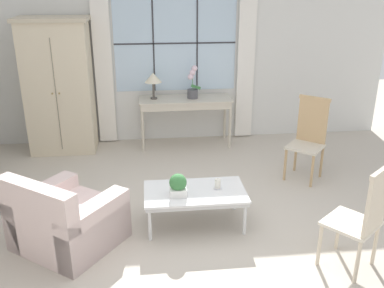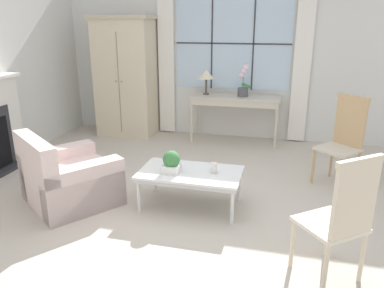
{
  "view_description": "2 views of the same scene",
  "coord_description": "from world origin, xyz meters",
  "px_view_note": "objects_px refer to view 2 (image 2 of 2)",
  "views": [
    {
      "loc": [
        -0.5,
        -4.03,
        2.62
      ],
      "look_at": [
        -0.02,
        0.38,
        0.89
      ],
      "focal_mm": 40.0,
      "sensor_mm": 36.0,
      "label": 1
    },
    {
      "loc": [
        0.95,
        -3.54,
        1.99
      ],
      "look_at": [
        -0.07,
        0.47,
        0.63
      ],
      "focal_mm": 35.0,
      "sensor_mm": 36.0,
      "label": 2
    }
  ],
  "objects_px": {
    "side_chair_wooden": "(344,136)",
    "coffee_table": "(190,175)",
    "armchair_upholstered": "(68,180)",
    "accent_chair_wooden": "(342,215)",
    "console_table": "(235,101)",
    "armoire": "(126,77)",
    "potted_plant_small": "(171,162)",
    "pillar_candle": "(214,168)",
    "table_lamp": "(206,75)",
    "potted_orchid": "(243,84)"
  },
  "relations": [
    {
      "from": "potted_orchid",
      "to": "accent_chair_wooden",
      "type": "height_order",
      "value": "potted_orchid"
    },
    {
      "from": "armoire",
      "to": "side_chair_wooden",
      "type": "height_order",
      "value": "armoire"
    },
    {
      "from": "side_chair_wooden",
      "to": "accent_chair_wooden",
      "type": "relative_size",
      "value": 1.04
    },
    {
      "from": "potted_plant_small",
      "to": "console_table",
      "type": "bearing_deg",
      "value": 82.8
    },
    {
      "from": "armchair_upholstered",
      "to": "potted_plant_small",
      "type": "distance_m",
      "value": 1.22
    },
    {
      "from": "accent_chair_wooden",
      "to": "potted_plant_small",
      "type": "bearing_deg",
      "value": 150.93
    },
    {
      "from": "accent_chair_wooden",
      "to": "coffee_table",
      "type": "relative_size",
      "value": 0.97
    },
    {
      "from": "potted_orchid",
      "to": "table_lamp",
      "type": "bearing_deg",
      "value": 178.77
    },
    {
      "from": "armoire",
      "to": "potted_plant_small",
      "type": "distance_m",
      "value": 3.09
    },
    {
      "from": "side_chair_wooden",
      "to": "coffee_table",
      "type": "relative_size",
      "value": 1.01
    },
    {
      "from": "table_lamp",
      "to": "accent_chair_wooden",
      "type": "bearing_deg",
      "value": -62.66
    },
    {
      "from": "side_chair_wooden",
      "to": "coffee_table",
      "type": "bearing_deg",
      "value": -147.23
    },
    {
      "from": "potted_orchid",
      "to": "potted_plant_small",
      "type": "xyz_separation_m",
      "value": [
        -0.45,
        -2.59,
        -0.46
      ]
    },
    {
      "from": "armchair_upholstered",
      "to": "accent_chair_wooden",
      "type": "xyz_separation_m",
      "value": [
        2.81,
        -0.73,
        0.33
      ]
    },
    {
      "from": "potted_plant_small",
      "to": "armoire",
      "type": "bearing_deg",
      "value": 122.58
    },
    {
      "from": "table_lamp",
      "to": "accent_chair_wooden",
      "type": "distance_m",
      "value": 3.99
    },
    {
      "from": "coffee_table",
      "to": "potted_orchid",
      "type": "bearing_deg",
      "value": 84.23
    },
    {
      "from": "potted_plant_small",
      "to": "pillar_candle",
      "type": "xyz_separation_m",
      "value": [
        0.45,
        0.1,
        -0.07
      ]
    },
    {
      "from": "side_chair_wooden",
      "to": "potted_plant_small",
      "type": "height_order",
      "value": "side_chair_wooden"
    },
    {
      "from": "side_chair_wooden",
      "to": "accent_chair_wooden",
      "type": "height_order",
      "value": "side_chair_wooden"
    },
    {
      "from": "armchair_upholstered",
      "to": "coffee_table",
      "type": "bearing_deg",
      "value": 10.66
    },
    {
      "from": "table_lamp",
      "to": "coffee_table",
      "type": "distance_m",
      "value": 2.67
    },
    {
      "from": "coffee_table",
      "to": "armchair_upholstered",
      "type": "bearing_deg",
      "value": -169.34
    },
    {
      "from": "accent_chair_wooden",
      "to": "potted_orchid",
      "type": "bearing_deg",
      "value": 108.72
    },
    {
      "from": "coffee_table",
      "to": "console_table",
      "type": "bearing_deg",
      "value": 86.96
    },
    {
      "from": "console_table",
      "to": "table_lamp",
      "type": "distance_m",
      "value": 0.66
    },
    {
      "from": "side_chair_wooden",
      "to": "pillar_candle",
      "type": "bearing_deg",
      "value": -143.45
    },
    {
      "from": "side_chair_wooden",
      "to": "coffee_table",
      "type": "distance_m",
      "value": 2.04
    },
    {
      "from": "potted_plant_small",
      "to": "potted_orchid",
      "type": "bearing_deg",
      "value": 80.21
    },
    {
      "from": "armoire",
      "to": "console_table",
      "type": "height_order",
      "value": "armoire"
    },
    {
      "from": "accent_chair_wooden",
      "to": "pillar_candle",
      "type": "distance_m",
      "value": 1.56
    },
    {
      "from": "potted_orchid",
      "to": "potted_plant_small",
      "type": "distance_m",
      "value": 2.67
    },
    {
      "from": "table_lamp",
      "to": "side_chair_wooden",
      "type": "distance_m",
      "value": 2.57
    },
    {
      "from": "table_lamp",
      "to": "potted_orchid",
      "type": "distance_m",
      "value": 0.64
    },
    {
      "from": "table_lamp",
      "to": "potted_plant_small",
      "type": "distance_m",
      "value": 2.68
    },
    {
      "from": "armoire",
      "to": "coffee_table",
      "type": "relative_size",
      "value": 1.86
    },
    {
      "from": "coffee_table",
      "to": "potted_plant_small",
      "type": "distance_m",
      "value": 0.26
    },
    {
      "from": "armoire",
      "to": "accent_chair_wooden",
      "type": "relative_size",
      "value": 1.91
    },
    {
      "from": "potted_orchid",
      "to": "side_chair_wooden",
      "type": "height_order",
      "value": "potted_orchid"
    },
    {
      "from": "pillar_candle",
      "to": "coffee_table",
      "type": "bearing_deg",
      "value": -174.32
    },
    {
      "from": "table_lamp",
      "to": "side_chair_wooden",
      "type": "bearing_deg",
      "value": -34.58
    },
    {
      "from": "armoire",
      "to": "armchair_upholstered",
      "type": "distance_m",
      "value": 2.89
    },
    {
      "from": "console_table",
      "to": "pillar_candle",
      "type": "xyz_separation_m",
      "value": [
        0.13,
        -2.48,
        -0.24
      ]
    },
    {
      "from": "armchair_upholstered",
      "to": "side_chair_wooden",
      "type": "bearing_deg",
      "value": 23.78
    },
    {
      "from": "armoire",
      "to": "table_lamp",
      "type": "bearing_deg",
      "value": 1.44
    },
    {
      "from": "potted_plant_small",
      "to": "accent_chair_wooden",
      "type": "bearing_deg",
      "value": -29.07
    },
    {
      "from": "armoire",
      "to": "pillar_candle",
      "type": "height_order",
      "value": "armoire"
    },
    {
      "from": "armoire",
      "to": "console_table",
      "type": "bearing_deg",
      "value": 0.41
    },
    {
      "from": "console_table",
      "to": "side_chair_wooden",
      "type": "bearing_deg",
      "value": -41.93
    },
    {
      "from": "armchair_upholstered",
      "to": "pillar_candle",
      "type": "xyz_separation_m",
      "value": [
        1.63,
        0.28,
        0.2
      ]
    }
  ]
}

